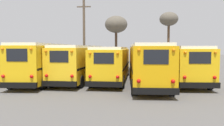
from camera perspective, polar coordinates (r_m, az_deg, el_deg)
name	(u,v)px	position (r m, az deg, el deg)	size (l,w,h in m)	color
ground_plane	(112,82)	(18.55, -0.11, -5.01)	(160.00, 160.00, 0.00)	#5B5956
school_bus_0	(46,61)	(19.97, -16.80, 0.56)	(3.14, 10.91, 3.25)	yellow
school_bus_1	(80,62)	(19.71, -8.24, 0.39)	(2.76, 10.38, 3.10)	yellow
school_bus_2	(113,62)	(19.37, 0.21, 0.18)	(2.70, 10.37, 2.97)	yellow
school_bus_3	(147,63)	(17.19, 9.13, 0.07)	(2.95, 10.46, 3.20)	#E5A00C
school_bus_4	(180,63)	(19.35, 17.43, 0.10)	(3.06, 9.61, 3.03)	yellow
utility_pole	(84,33)	(28.74, -7.31, 7.70)	(1.80, 0.31, 9.30)	brown
bare_tree_0	(169,20)	(38.30, 14.61, 10.77)	(3.07, 3.07, 8.87)	brown
bare_tree_1	(116,25)	(34.01, 1.08, 9.89)	(3.46, 3.46, 7.80)	#473323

